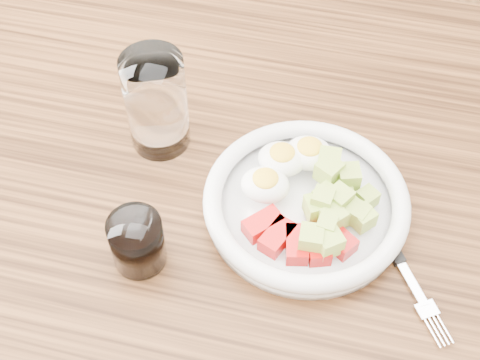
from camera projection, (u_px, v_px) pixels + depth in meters
name	position (u px, v px, depth m)	size (l,w,h in m)	color
dining_table	(246.00, 246.00, 0.89)	(1.50, 0.90, 0.77)	brown
bowl	(306.00, 200.00, 0.78)	(0.24, 0.24, 0.06)	white
fork	(392.00, 249.00, 0.76)	(0.12, 0.18, 0.01)	black
water_glass	(156.00, 103.00, 0.82)	(0.08, 0.08, 0.14)	white
coffee_glass	(137.00, 242.00, 0.74)	(0.06, 0.06, 0.07)	white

